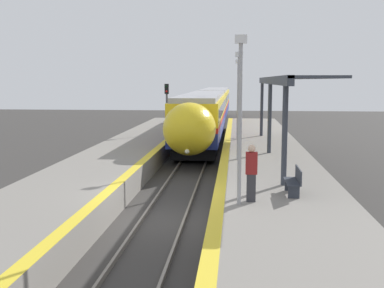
{
  "coord_description": "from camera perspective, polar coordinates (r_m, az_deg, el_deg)",
  "views": [
    {
      "loc": [
        2.4,
        -15.56,
        4.74
      ],
      "look_at": [
        0.59,
        4.25,
        2.09
      ],
      "focal_mm": 45.0,
      "sensor_mm": 36.0,
      "label": 1
    }
  ],
  "objects": [
    {
      "name": "ground_plane",
      "position": [
        16.44,
        -3.44,
        -9.19
      ],
      "size": [
        120.0,
        120.0,
        0.0
      ],
      "primitive_type": "plane",
      "color": "#383533"
    },
    {
      "name": "rail_left",
      "position": [
        16.54,
        -5.94,
        -8.84
      ],
      "size": [
        0.08,
        90.0,
        0.15
      ],
      "primitive_type": "cube",
      "color": "slate",
      "rests_on": "ground_plane"
    },
    {
      "name": "rail_right",
      "position": [
        16.33,
        -0.92,
        -9.02
      ],
      "size": [
        0.08,
        90.0,
        0.15
      ],
      "primitive_type": "cube",
      "color": "slate",
      "rests_on": "ground_plane"
    },
    {
      "name": "train",
      "position": [
        44.97,
        2.16,
        4.28
      ],
      "size": [
        2.91,
        43.27,
        3.77
      ],
      "color": "black",
      "rests_on": "ground_plane"
    },
    {
      "name": "platform_right",
      "position": [
        16.2,
        10.58,
        -7.72
      ],
      "size": [
        4.51,
        64.0,
        1.01
      ],
      "color": "gray",
      "rests_on": "ground_plane"
    },
    {
      "name": "platform_left",
      "position": [
        17.24,
        -15.75,
        -6.95
      ],
      "size": [
        4.0,
        64.0,
        1.01
      ],
      "color": "gray",
      "rests_on": "ground_plane"
    },
    {
      "name": "platform_bench",
      "position": [
        16.17,
        12.07,
        -4.27
      ],
      "size": [
        0.44,
        1.41,
        0.89
      ],
      "color": "#2D333D",
      "rests_on": "platform_right"
    },
    {
      "name": "person_waiting",
      "position": [
        14.95,
        7.05,
        -3.3
      ],
      "size": [
        0.36,
        0.23,
        1.78
      ],
      "color": "#333338",
      "rests_on": "platform_right"
    },
    {
      "name": "railway_signal",
      "position": [
        33.94,
        -3.0,
        4.18
      ],
      "size": [
        0.28,
        0.28,
        4.49
      ],
      "color": "#59595E",
      "rests_on": "ground_plane"
    },
    {
      "name": "lamppost_near",
      "position": [
        14.34,
        5.72,
        4.22
      ],
      "size": [
        0.36,
        0.2,
        5.04
      ],
      "color": "#9E9EA3",
      "rests_on": "platform_right"
    },
    {
      "name": "lamppost_mid",
      "position": [
        22.82,
        5.55,
        5.45
      ],
      "size": [
        0.36,
        0.2,
        5.04
      ],
      "color": "#9E9EA3",
      "rests_on": "platform_right"
    },
    {
      "name": "lamppost_far",
      "position": [
        31.3,
        5.47,
        6.02
      ],
      "size": [
        0.36,
        0.2,
        5.04
      ],
      "color": "#9E9EA3",
      "rests_on": "platform_right"
    },
    {
      "name": "station_canopy",
      "position": [
        25.03,
        10.61,
        7.26
      ],
      "size": [
        2.02,
        18.52,
        3.9
      ],
      "color": "#333842",
      "rests_on": "platform_right"
    }
  ]
}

